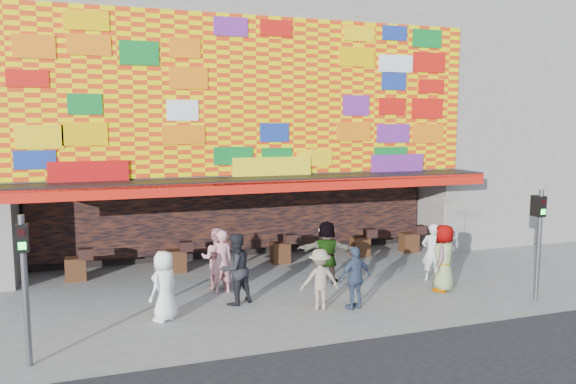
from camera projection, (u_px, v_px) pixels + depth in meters
name	position (u px, v px, depth m)	size (l,w,h in m)	color
ground	(299.00, 308.00, 14.42)	(90.00, 90.00, 0.00)	slate
shop_building	(226.00, 109.00, 21.44)	(15.20, 9.40, 10.00)	gray
neighbor_right	(508.00, 94.00, 25.40)	(11.00, 8.00, 12.00)	gray
signal_left	(24.00, 273.00, 10.77)	(0.22, 0.20, 3.00)	#59595B
signal_right	(539.00, 232.00, 14.80)	(0.22, 0.20, 3.00)	#59595B
ped_a	(164.00, 286.00, 13.44)	(0.83, 0.54, 1.70)	white
ped_b	(221.00, 262.00, 15.60)	(0.65, 0.43, 1.79)	#CB838F
ped_c	(235.00, 269.00, 14.64)	(0.91, 0.71, 1.88)	black
ped_d	(320.00, 279.00, 14.27)	(1.01, 0.58, 1.56)	gray
ped_e	(355.00, 278.00, 14.27)	(0.95, 0.40, 1.62)	#384762
ped_f	(327.00, 252.00, 16.60)	(1.73, 0.55, 1.87)	gray
ped_g	(444.00, 258.00, 15.82)	(0.93, 0.60, 1.89)	gray
ped_h	(432.00, 252.00, 16.88)	(0.63, 0.41, 1.73)	silver
ped_i	(216.00, 258.00, 16.03)	(0.86, 0.67, 1.77)	#D28889
parasol	(445.00, 214.00, 15.66)	(1.11, 1.13, 1.95)	#FFE3A0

